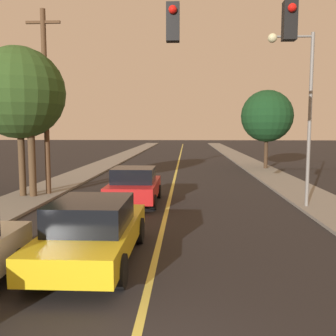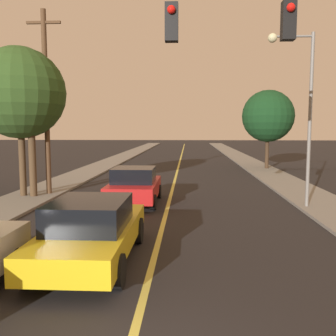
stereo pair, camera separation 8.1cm
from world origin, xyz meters
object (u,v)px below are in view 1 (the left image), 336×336
object	(u,v)px
utility_pole_left	(46,100)
tree_right_near	(267,116)
traffic_signal_mast	(308,61)
tree_left_near	(19,93)
car_near_lane_front	(93,230)
car_near_lane_second	(134,186)
streetlamp_right	(300,96)
tree_left_far	(29,90)

from	to	relation	value
utility_pole_left	tree_right_near	world-z (taller)	utility_pole_left
traffic_signal_mast	tree_right_near	distance (m)	20.52
utility_pole_left	tree_left_near	world-z (taller)	utility_pole_left
car_near_lane_front	car_near_lane_second	size ratio (longest dim) A/B	1.17
utility_pole_left	tree_left_near	size ratio (longest dim) A/B	1.26
car_near_lane_second	traffic_signal_mast	distance (m)	9.20
car_near_lane_front	utility_pole_left	world-z (taller)	utility_pole_left
car_near_lane_second	streetlamp_right	bearing A→B (deg)	-5.97
utility_pole_left	tree_right_near	bearing A→B (deg)	43.30
streetlamp_right	tree_right_near	bearing A→B (deg)	82.95
traffic_signal_mast	tree_left_near	bearing A→B (deg)	144.39
tree_right_near	traffic_signal_mast	bearing A→B (deg)	-99.31
streetlamp_right	tree_left_far	world-z (taller)	streetlamp_right
tree_left_near	tree_left_far	xyz separation A→B (m)	(0.53, -0.11, 0.14)
utility_pole_left	tree_left_far	distance (m)	0.95
car_near_lane_front	utility_pole_left	distance (m)	10.52
streetlamp_right	tree_left_far	size ratio (longest dim) A/B	1.07
car_near_lane_second	traffic_signal_mast	xyz separation A→B (m)	(5.12, -6.49, 4.05)
tree_left_near	tree_left_far	world-z (taller)	tree_left_near
car_near_lane_front	traffic_signal_mast	world-z (taller)	traffic_signal_mast
streetlamp_right	tree_left_near	size ratio (longest dim) A/B	1.00
traffic_signal_mast	tree_left_far	distance (m)	12.41
tree_left_near	tree_left_far	bearing A→B (deg)	-11.31
car_near_lane_second	tree_right_near	xyz separation A→B (m)	(8.44, 13.75, 3.39)
car_near_lane_second	traffic_signal_mast	size ratio (longest dim) A/B	0.64
traffic_signal_mast	streetlamp_right	world-z (taller)	streetlamp_right
traffic_signal_mast	car_near_lane_second	bearing A→B (deg)	128.31
car_near_lane_front	tree_left_far	size ratio (longest dim) A/B	0.77
tree_left_near	tree_right_near	distance (m)	18.79
traffic_signal_mast	utility_pole_left	xyz separation A→B (m)	(-9.51, 8.15, -0.27)
utility_pole_left	streetlamp_right	bearing A→B (deg)	-12.05
traffic_signal_mast	car_near_lane_front	bearing A→B (deg)	-172.82
car_near_lane_second	tree_right_near	size ratio (longest dim) A/B	0.69
car_near_lane_front	tree_right_near	distance (m)	22.78
car_near_lane_front	streetlamp_right	xyz separation A→B (m)	(6.66, 6.44, 3.70)
car_near_lane_second	utility_pole_left	bearing A→B (deg)	159.26
tree_right_near	utility_pole_left	bearing A→B (deg)	-136.70
car_near_lane_second	streetlamp_right	world-z (taller)	streetlamp_right
car_near_lane_front	utility_pole_left	xyz separation A→B (m)	(-4.39, 8.79, 3.76)
traffic_signal_mast	tree_left_far	xyz separation A→B (m)	(-9.96, 7.41, 0.13)
utility_pole_left	tree_right_near	distance (m)	17.63
car_near_lane_second	traffic_signal_mast	bearing A→B (deg)	-51.69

